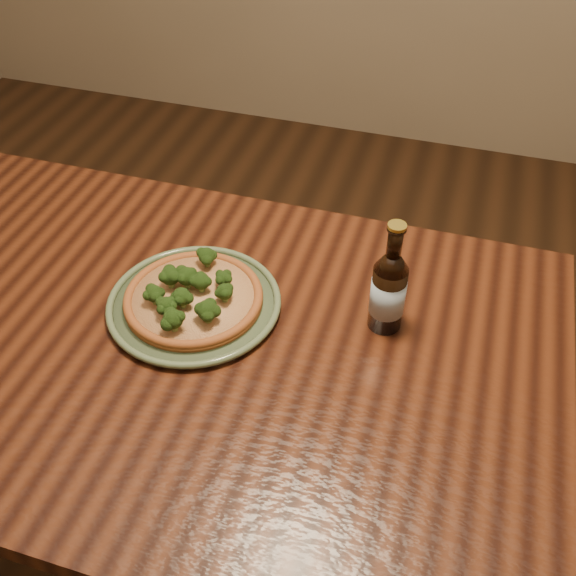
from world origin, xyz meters
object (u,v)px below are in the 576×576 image
(table, at_px, (136,355))
(pizza, at_px, (193,297))
(beer_bottle, at_px, (388,290))
(plate, at_px, (194,303))

(table, distance_m, pizza, 0.17)
(pizza, height_order, beer_bottle, beer_bottle)
(pizza, bearing_deg, table, -145.03)
(pizza, bearing_deg, plate, 85.54)
(pizza, distance_m, beer_bottle, 0.37)
(table, relative_size, pizza, 6.05)
(table, height_order, pizza, pizza)
(plate, relative_size, beer_bottle, 1.44)
(table, xyz_separation_m, plate, (0.10, 0.07, 0.10))
(beer_bottle, bearing_deg, pizza, 172.05)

